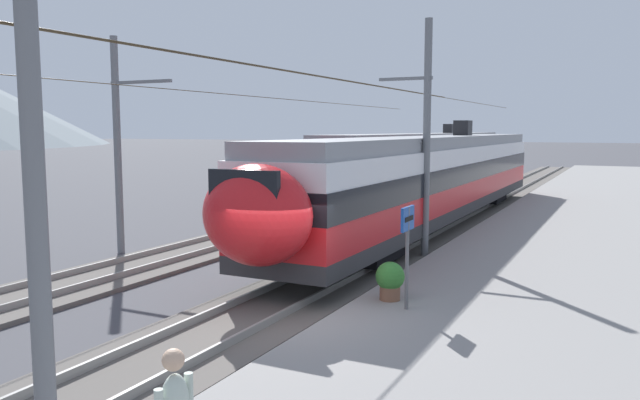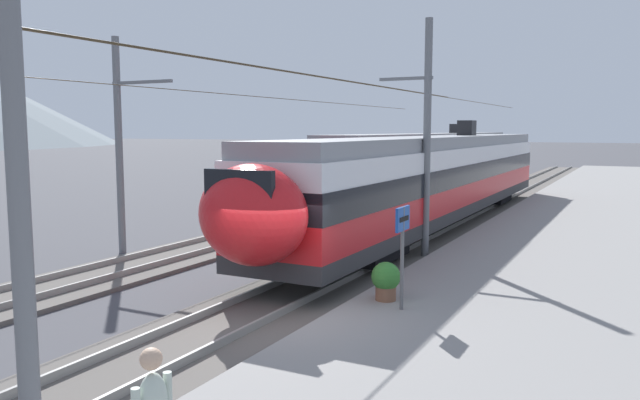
# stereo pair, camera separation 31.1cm
# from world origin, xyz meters

# --- Properties ---
(ground_plane) EXTENTS (400.00, 400.00, 0.00)m
(ground_plane) POSITION_xyz_m (0.00, 0.00, 0.00)
(ground_plane) COLOR #424247
(platform_slab) EXTENTS (120.00, 7.72, 0.36)m
(platform_slab) POSITION_xyz_m (0.00, -4.67, 0.18)
(platform_slab) COLOR gray
(platform_slab) RESTS_ON ground
(track_near) EXTENTS (120.00, 3.00, 0.28)m
(track_near) POSITION_xyz_m (0.00, 1.05, 0.07)
(track_near) COLOR #5B5651
(track_near) RESTS_ON ground
(track_far) EXTENTS (120.00, 3.00, 0.28)m
(track_far) POSITION_xyz_m (0.00, 6.83, 0.07)
(track_far) COLOR #5B5651
(track_far) RESTS_ON ground
(train_near_platform) EXTENTS (28.67, 2.87, 4.27)m
(train_near_platform) POSITION_xyz_m (13.94, 1.05, 2.23)
(train_near_platform) COLOR #2D2D30
(train_near_platform) RESTS_ON track_near
(train_far_track) EXTENTS (35.17, 2.98, 4.27)m
(train_far_track) POSITION_xyz_m (32.08, 6.83, 2.23)
(train_far_track) COLOR #2D2D30
(train_far_track) RESTS_ON track_far
(catenary_mast_west) EXTENTS (43.46, 1.75, 7.29)m
(catenary_mast_west) POSITION_xyz_m (-6.41, -0.29, 3.82)
(catenary_mast_west) COLOR slate
(catenary_mast_west) RESTS_ON ground
(catenary_mast_mid) EXTENTS (43.46, 1.75, 7.53)m
(catenary_mast_mid) POSITION_xyz_m (8.05, -0.30, 3.93)
(catenary_mast_mid) COLOR slate
(catenary_mast_mid) RESTS_ON ground
(catenary_mast_far_side) EXTENTS (43.46, 2.46, 7.14)m
(catenary_mast_far_side) POSITION_xyz_m (4.42, 8.81, 3.78)
(catenary_mast_far_side) COLOR slate
(catenary_mast_far_side) RESTS_ON ground
(platform_sign) EXTENTS (0.70, 0.08, 2.18)m
(platform_sign) POSITION_xyz_m (1.25, -2.09, 1.96)
(platform_sign) COLOR #59595B
(platform_sign) RESTS_ON platform_slab
(potted_plant_platform_edge) EXTENTS (0.65, 0.65, 0.86)m
(potted_plant_platform_edge) POSITION_xyz_m (1.77, -1.53, 0.84)
(potted_plant_platform_edge) COLOR brown
(potted_plant_platform_edge) RESTS_ON platform_slab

